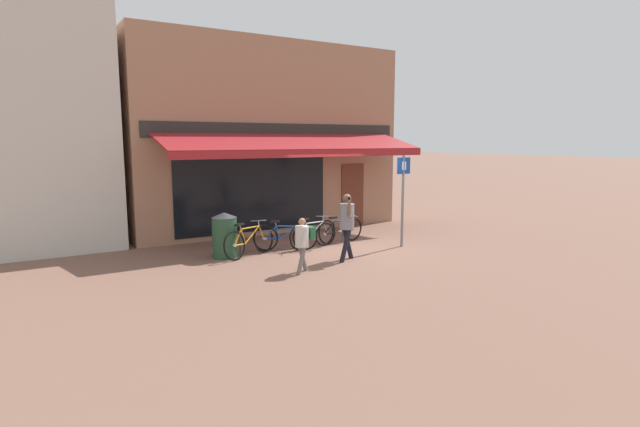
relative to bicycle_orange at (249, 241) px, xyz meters
name	(u,v)px	position (x,y,z in m)	size (l,w,h in m)	color
ground_plane	(349,248)	(2.65, -0.57, -0.39)	(160.00, 160.00, 0.00)	brown
shop_front	(261,138)	(2.20, 3.85, 2.58)	(8.86, 4.85, 5.95)	#9E7056
neighbour_building	(1,114)	(-5.05, 4.37, 3.18)	(5.24, 4.00, 7.13)	beige
bike_rack_rail	(295,231)	(1.44, 0.24, 0.08)	(3.25, 0.04, 0.57)	#47494F
bicycle_orange	(249,241)	(0.00, 0.00, 0.00)	(1.71, 0.89, 0.89)	black
bicycle_blue	(285,237)	(1.06, 0.09, -0.03)	(1.54, 0.84, 0.81)	black
bicycle_silver	(313,234)	(1.91, 0.06, -0.02)	(1.75, 0.69, 0.84)	black
bicycle_black	(339,231)	(2.81, 0.12, -0.03)	(1.75, 0.52, 0.81)	black
pedestrian_adult	(347,220)	(1.83, -1.65, 0.60)	(0.55, 0.61, 1.63)	black
pedestrian_child	(303,239)	(0.37, -2.07, 0.36)	(0.51, 0.52, 1.23)	slate
litter_bin	(225,235)	(-0.57, 0.20, 0.18)	(0.62, 0.62, 1.13)	#23472D
parking_sign	(403,191)	(4.04, -1.13, 1.13)	(0.44, 0.07, 2.49)	slate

